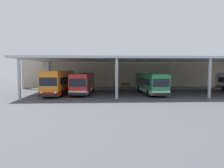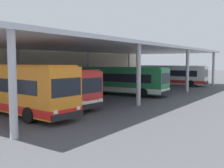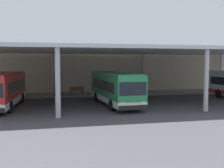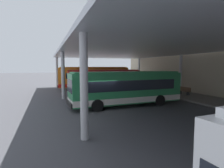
# 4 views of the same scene
# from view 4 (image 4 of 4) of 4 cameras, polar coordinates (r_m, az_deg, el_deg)

# --- Properties ---
(ground_plane) EXTENTS (200.00, 200.00, 0.00)m
(ground_plane) POSITION_cam_4_polar(r_m,az_deg,el_deg) (16.07, -3.82, -7.66)
(ground_plane) COLOR #47474C
(platform_kerb) EXTENTS (42.00, 4.50, 0.18)m
(platform_kerb) POSITION_cam_4_polar(r_m,az_deg,el_deg) (22.23, 26.87, -4.34)
(platform_kerb) COLOR gray
(platform_kerb) RESTS_ON ground
(canopy_shelter) EXTENTS (40.00, 17.00, 5.55)m
(canopy_shelter) POSITION_cam_4_polar(r_m,az_deg,el_deg) (18.00, 13.48, 10.62)
(canopy_shelter) COLOR silver
(canopy_shelter) RESTS_ON ground
(bus_nearest_bay) EXTENTS (3.24, 11.47, 3.57)m
(bus_nearest_bay) POSITION_cam_4_polar(r_m,az_deg,el_deg) (30.54, -5.72, 2.03)
(bus_nearest_bay) COLOR orange
(bus_nearest_bay) RESTS_ON ground
(bus_second_bay) EXTENTS (3.24, 10.68, 3.17)m
(bus_second_bay) POSITION_cam_4_polar(r_m,az_deg,el_deg) (27.26, -2.52, 1.26)
(bus_second_bay) COLOR red
(bus_second_bay) RESTS_ON ground
(bus_middle_bay) EXTENTS (3.04, 10.63, 3.17)m
(bus_middle_bay) POSITION_cam_4_polar(r_m,az_deg,el_deg) (17.18, 4.48, -1.21)
(bus_middle_bay) COLOR #28844C
(bus_middle_bay) RESTS_ON ground
(bench_waiting) EXTENTS (1.80, 0.45, 0.92)m
(bench_waiting) POSITION_cam_4_polar(r_m,az_deg,el_deg) (24.55, 21.48, -1.91)
(bench_waiting) COLOR brown
(bench_waiting) RESTS_ON platform_kerb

